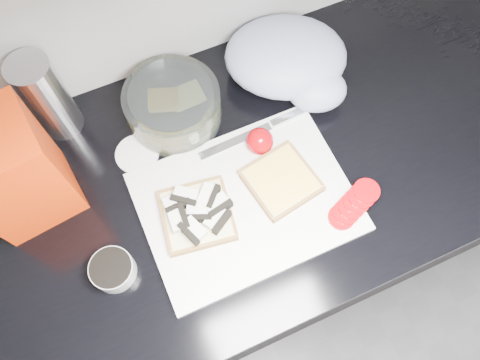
# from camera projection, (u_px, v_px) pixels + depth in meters

# --- Properties ---
(base_cabinet) EXTENTS (3.50, 0.60, 0.86)m
(base_cabinet) POSITION_uv_depth(u_px,v_px,m) (207.00, 248.00, 1.36)
(base_cabinet) COLOR black
(base_cabinet) RESTS_ON ground
(countertop) EXTENTS (3.50, 0.64, 0.04)m
(countertop) POSITION_uv_depth(u_px,v_px,m) (192.00, 191.00, 0.94)
(countertop) COLOR black
(countertop) RESTS_ON base_cabinet
(cutting_board) EXTENTS (0.40, 0.30, 0.01)m
(cutting_board) POSITION_uv_depth(u_px,v_px,m) (246.00, 202.00, 0.91)
(cutting_board) COLOR silver
(cutting_board) RESTS_ON countertop
(bread_left) EXTENTS (0.15, 0.15, 0.04)m
(bread_left) POSITION_uv_depth(u_px,v_px,m) (197.00, 214.00, 0.88)
(bread_left) COLOR beige
(bread_left) RESTS_ON cutting_board
(bread_right) EXTENTS (0.15, 0.15, 0.02)m
(bread_right) POSITION_uv_depth(u_px,v_px,m) (281.00, 181.00, 0.91)
(bread_right) COLOR beige
(bread_right) RESTS_ON cutting_board
(tomato_slices) EXTENTS (0.13, 0.09, 0.03)m
(tomato_slices) POSITION_uv_depth(u_px,v_px,m) (354.00, 204.00, 0.88)
(tomato_slices) COLOR #A7030A
(tomato_slices) RESTS_ON cutting_board
(knife) EXTENTS (0.24, 0.03, 0.01)m
(knife) POSITION_uv_depth(u_px,v_px,m) (266.00, 127.00, 0.96)
(knife) COLOR #BABABF
(knife) RESTS_ON cutting_board
(seed_tub) EXTENTS (0.08, 0.08, 0.04)m
(seed_tub) POSITION_uv_depth(u_px,v_px,m) (113.00, 270.00, 0.84)
(seed_tub) COLOR #A5ABAB
(seed_tub) RESTS_ON countertop
(tub_lid) EXTENTS (0.12, 0.12, 0.01)m
(tub_lid) POSITION_uv_depth(u_px,v_px,m) (137.00, 154.00, 0.95)
(tub_lid) COLOR white
(tub_lid) RESTS_ON countertop
(glass_bowl) EXTENTS (0.19, 0.19, 0.08)m
(glass_bowl) POSITION_uv_depth(u_px,v_px,m) (173.00, 106.00, 0.95)
(glass_bowl) COLOR silver
(glass_bowl) RESTS_ON countertop
(bread_bag) EXTENTS (0.17, 0.16, 0.24)m
(bread_bag) POSITION_uv_depth(u_px,v_px,m) (13.00, 173.00, 0.81)
(bread_bag) COLOR red
(bread_bag) RESTS_ON countertop
(steel_canister) EXTENTS (0.08, 0.08, 0.20)m
(steel_canister) POSITION_uv_depth(u_px,v_px,m) (47.00, 98.00, 0.89)
(steel_canister) COLOR #B3B3B8
(steel_canister) RESTS_ON countertop
(grocery_bag) EXTENTS (0.32, 0.31, 0.11)m
(grocery_bag) POSITION_uv_depth(u_px,v_px,m) (290.00, 61.00, 0.98)
(grocery_bag) COLOR #A0ADC5
(grocery_bag) RESTS_ON countertop
(whole_tomatoes) EXTENTS (0.06, 0.06, 0.06)m
(whole_tomatoes) POSITION_uv_depth(u_px,v_px,m) (260.00, 141.00, 0.93)
(whole_tomatoes) COLOR #A7030A
(whole_tomatoes) RESTS_ON countertop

